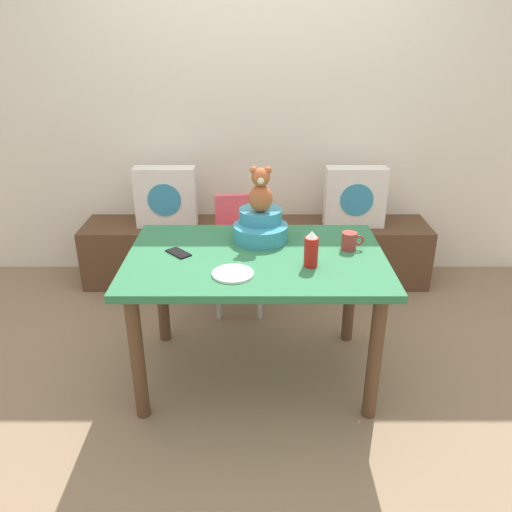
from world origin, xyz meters
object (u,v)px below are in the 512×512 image
(dining_table, at_px, (256,273))
(dinner_plate_near, at_px, (233,274))
(infant_seat_teal, at_px, (260,227))
(coffee_mug, at_px, (350,241))
(pillow_floral_left, at_px, (166,197))
(pillow_floral_right, at_px, (355,197))
(highchair, at_px, (239,239))
(book_stack, at_px, (260,220))
(teddy_bear, at_px, (261,191))
(ketchup_bottle, at_px, (311,250))
(cell_phone, at_px, (178,253))

(dining_table, distance_m, dinner_plate_near, 0.28)
(infant_seat_teal, relative_size, coffee_mug, 2.75)
(pillow_floral_left, height_order, pillow_floral_right, same)
(highchair, bearing_deg, book_stack, 72.11)
(book_stack, relative_size, teddy_bear, 0.80)
(pillow_floral_right, xyz_separation_m, teddy_bear, (-0.70, -0.95, 0.34))
(highchair, height_order, coffee_mug, coffee_mug)
(infant_seat_teal, bearing_deg, coffee_mug, -17.40)
(pillow_floral_right, height_order, dinner_plate_near, pillow_floral_right)
(pillow_floral_left, distance_m, ketchup_bottle, 1.60)
(highchair, distance_m, cell_phone, 0.82)
(infant_seat_teal, xyz_separation_m, dinner_plate_near, (-0.13, -0.45, -0.07))
(infant_seat_teal, bearing_deg, pillow_floral_left, 125.92)
(highchair, relative_size, infant_seat_teal, 2.39)
(cell_phone, bearing_deg, book_stack, 27.28)
(book_stack, xyz_separation_m, coffee_mug, (0.47, -1.11, 0.29))
(pillow_floral_right, height_order, infant_seat_teal, same)
(dining_table, distance_m, ketchup_bottle, 0.35)
(book_stack, xyz_separation_m, infant_seat_teal, (-0.00, -0.97, 0.31))
(coffee_mug, xyz_separation_m, cell_phone, (-0.90, -0.06, -0.04))
(pillow_floral_left, xyz_separation_m, pillow_floral_right, (1.38, 0.00, 0.00))
(dining_table, distance_m, highchair, 0.77)
(pillow_floral_right, distance_m, coffee_mug, 1.12)
(book_stack, relative_size, ketchup_bottle, 1.08)
(pillow_floral_right, relative_size, ketchup_bottle, 2.38)
(pillow_floral_left, distance_m, coffee_mug, 1.59)
(dining_table, xyz_separation_m, dinner_plate_near, (-0.11, -0.23, 0.11))
(highchair, distance_m, coffee_mug, 0.95)
(highchair, bearing_deg, pillow_floral_left, 142.71)
(teddy_bear, xyz_separation_m, ketchup_bottle, (0.24, -0.35, -0.19))
(coffee_mug, bearing_deg, dining_table, -171.22)
(pillow_floral_right, xyz_separation_m, dining_table, (-0.72, -1.17, -0.04))
(pillow_floral_right, xyz_separation_m, dinner_plate_near, (-0.84, -1.40, 0.07))
(highchair, bearing_deg, teddy_bear, -75.35)
(dining_table, height_order, dinner_plate_near, dinner_plate_near)
(ketchup_bottle, xyz_separation_m, cell_phone, (-0.67, 0.15, -0.08))
(book_stack, relative_size, coffee_mug, 1.67)
(infant_seat_teal, bearing_deg, pillow_floral_right, 53.47)
(teddy_bear, distance_m, dinner_plate_near, 0.54)
(cell_phone, bearing_deg, teddy_bear, -17.17)
(dinner_plate_near, bearing_deg, book_stack, 84.46)
(dining_table, height_order, cell_phone, cell_phone)
(dining_table, relative_size, highchair, 1.69)
(book_stack, relative_size, infant_seat_teal, 0.61)
(dinner_plate_near, bearing_deg, coffee_mug, 26.77)
(dinner_plate_near, bearing_deg, dining_table, 64.22)
(ketchup_bottle, bearing_deg, cell_phone, 167.60)
(teddy_bear, bearing_deg, dining_table, -96.34)
(ketchup_bottle, height_order, coffee_mug, ketchup_bottle)
(book_stack, bearing_deg, infant_seat_teal, -90.14)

